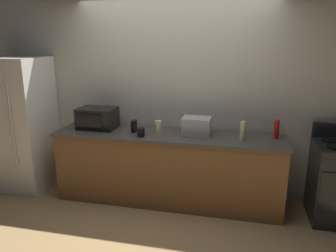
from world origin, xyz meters
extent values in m
plane|color=tan|center=(0.00, 0.00, 0.00)|extent=(8.00, 8.00, 0.00)
cube|color=beige|center=(0.00, 0.81, 1.35)|extent=(6.40, 0.10, 2.70)
cube|color=brown|center=(0.00, 0.40, 0.43)|extent=(2.80, 0.60, 0.86)
cube|color=#47423D|center=(0.00, 0.40, 0.88)|extent=(2.84, 0.64, 0.04)
cube|color=white|center=(-2.05, 0.40, 0.90)|extent=(0.72, 0.70, 1.80)
cylinder|color=silver|center=(-1.91, 0.03, 1.00)|extent=(0.02, 0.02, 1.10)
cylinder|color=black|center=(1.87, 0.28, 0.91)|extent=(0.18, 0.18, 0.02)
cylinder|color=black|center=(1.87, 0.52, 0.91)|extent=(0.18, 0.18, 0.02)
cube|color=black|center=(-0.95, 0.45, 1.04)|extent=(0.48, 0.34, 0.27)
cube|color=black|center=(-0.99, 0.28, 1.04)|extent=(0.34, 0.01, 0.21)
cube|color=#B7BABF|center=(0.34, 0.46, 1.01)|extent=(0.34, 0.26, 0.21)
cube|color=black|center=(-0.43, 0.39, 0.98)|extent=(0.05, 0.11, 0.15)
cylinder|color=beige|center=(-0.10, 0.32, 0.99)|extent=(0.07, 0.07, 0.18)
cylinder|color=red|center=(1.28, 0.50, 1.01)|extent=(0.06, 0.06, 0.22)
cylinder|color=beige|center=(0.89, 0.35, 1.01)|extent=(0.06, 0.06, 0.22)
cylinder|color=black|center=(-0.29, 0.22, 0.95)|extent=(0.09, 0.09, 0.11)
camera|label=1|loc=(0.87, -3.36, 2.05)|focal=35.05mm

